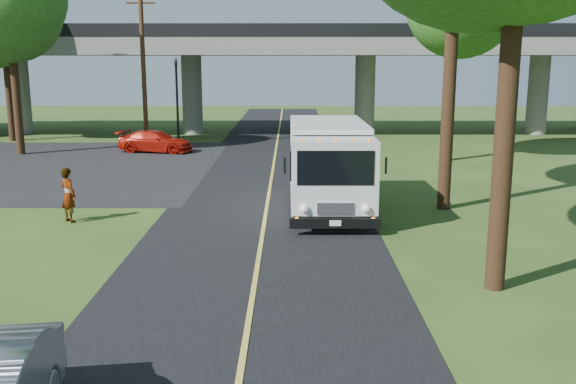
{
  "coord_description": "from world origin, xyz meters",
  "views": [
    {
      "loc": [
        0.83,
        -12.93,
        5.13
      ],
      "look_at": [
        0.77,
        4.11,
        1.6
      ],
      "focal_mm": 40.0,
      "sensor_mm": 36.0,
      "label": 1
    }
  ],
  "objects_px": {
    "traffic_signal": "(177,92)",
    "tree_left_far": "(5,21)",
    "pedestrian": "(68,195)",
    "step_van": "(328,163)",
    "utility_pole": "(143,69)",
    "tree_left_lot": "(11,5)",
    "red_sedan": "(156,141)"
  },
  "relations": [
    {
      "from": "step_van",
      "to": "red_sedan",
      "type": "height_order",
      "value": "step_van"
    },
    {
      "from": "utility_pole",
      "to": "tree_left_lot",
      "type": "distance_m",
      "value": 7.43
    },
    {
      "from": "tree_left_lot",
      "to": "step_van",
      "type": "distance_m",
      "value": 21.49
    },
    {
      "from": "traffic_signal",
      "to": "utility_pole",
      "type": "relative_size",
      "value": 0.58
    },
    {
      "from": "pedestrian",
      "to": "red_sedan",
      "type": "bearing_deg",
      "value": -47.3
    },
    {
      "from": "pedestrian",
      "to": "tree_left_lot",
      "type": "bearing_deg",
      "value": -21.98
    },
    {
      "from": "utility_pole",
      "to": "step_van",
      "type": "bearing_deg",
      "value": -57.56
    },
    {
      "from": "red_sedan",
      "to": "pedestrian",
      "type": "distance_m",
      "value": 15.82
    },
    {
      "from": "step_van",
      "to": "utility_pole",
      "type": "bearing_deg",
      "value": 122.21
    },
    {
      "from": "tree_left_far",
      "to": "pedestrian",
      "type": "bearing_deg",
      "value": -63.11
    },
    {
      "from": "traffic_signal",
      "to": "red_sedan",
      "type": "relative_size",
      "value": 1.24
    },
    {
      "from": "tree_left_lot",
      "to": "red_sedan",
      "type": "bearing_deg",
      "value": 8.49
    },
    {
      "from": "utility_pole",
      "to": "red_sedan",
      "type": "distance_m",
      "value": 4.21
    },
    {
      "from": "traffic_signal",
      "to": "tree_left_far",
      "type": "xyz_separation_m",
      "value": [
        -10.79,
        1.84,
        4.25
      ]
    },
    {
      "from": "tree_left_far",
      "to": "pedestrian",
      "type": "distance_m",
      "value": 24.18
    },
    {
      "from": "utility_pole",
      "to": "tree_left_far",
      "type": "xyz_separation_m",
      "value": [
        -9.29,
        3.84,
        2.86
      ]
    },
    {
      "from": "traffic_signal",
      "to": "step_van",
      "type": "xyz_separation_m",
      "value": [
        8.13,
        -17.16,
        -1.57
      ]
    },
    {
      "from": "tree_left_lot",
      "to": "pedestrian",
      "type": "height_order",
      "value": "tree_left_lot"
    },
    {
      "from": "utility_pole",
      "to": "red_sedan",
      "type": "xyz_separation_m",
      "value": [
        0.76,
        -1.11,
        -3.99
      ]
    },
    {
      "from": "traffic_signal",
      "to": "pedestrian",
      "type": "height_order",
      "value": "traffic_signal"
    },
    {
      "from": "utility_pole",
      "to": "step_van",
      "type": "relative_size",
      "value": 1.26
    },
    {
      "from": "step_van",
      "to": "red_sedan",
      "type": "distance_m",
      "value": 16.65
    },
    {
      "from": "traffic_signal",
      "to": "step_van",
      "type": "bearing_deg",
      "value": -64.64
    },
    {
      "from": "utility_pole",
      "to": "tree_left_far",
      "type": "distance_m",
      "value": 10.45
    },
    {
      "from": "red_sedan",
      "to": "traffic_signal",
      "type": "bearing_deg",
      "value": -1.9
    },
    {
      "from": "utility_pole",
      "to": "tree_left_far",
      "type": "bearing_deg",
      "value": 157.57
    },
    {
      "from": "traffic_signal",
      "to": "tree_left_lot",
      "type": "xyz_separation_m",
      "value": [
        -7.79,
        -4.16,
        4.7
      ]
    },
    {
      "from": "utility_pole",
      "to": "tree_left_far",
      "type": "height_order",
      "value": "tree_left_far"
    },
    {
      "from": "red_sedan",
      "to": "pedestrian",
      "type": "height_order",
      "value": "pedestrian"
    },
    {
      "from": "utility_pole",
      "to": "pedestrian",
      "type": "height_order",
      "value": "utility_pole"
    },
    {
      "from": "traffic_signal",
      "to": "utility_pole",
      "type": "distance_m",
      "value": 2.86
    },
    {
      "from": "utility_pole",
      "to": "pedestrian",
      "type": "distance_m",
      "value": 17.36
    }
  ]
}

